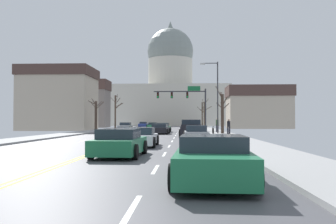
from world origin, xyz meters
name	(u,v)px	position (x,y,z in m)	size (l,w,h in m)	color
ground	(140,136)	(0.00, 0.00, 0.02)	(20.00, 180.00, 0.20)	#49494E
signal_gantry	(187,98)	(4.76, 17.82, 4.92)	(7.91, 0.41, 6.63)	#28282D
street_lamp_right	(215,91)	(7.95, 4.52, 4.89)	(2.05, 0.24, 8.10)	#333338
capitol_building	(170,91)	(0.00, 75.35, 10.76)	(35.33, 23.25, 32.89)	beige
sedan_near_00	(163,128)	(1.55, 12.83, 0.59)	(2.06, 4.59, 1.25)	#1E7247
sedan_near_01	(160,129)	(1.56, 6.08, 0.57)	(2.24, 4.59, 1.20)	black
pickup_truck_near_02	(191,129)	(5.10, -0.84, 0.75)	(2.35, 5.72, 1.67)	black
sedan_near_03	(196,134)	(5.34, -8.05, 0.57)	(2.01, 4.28, 1.22)	#9EA3A8
sedan_near_04	(140,137)	(1.72, -13.91, 0.56)	(2.09, 4.29, 1.17)	silver
sedan_near_05	(120,143)	(1.56, -20.03, 0.59)	(2.16, 4.27, 1.23)	#1E7247
sedan_near_06	(212,160)	(5.18, -26.40, 0.58)	(2.20, 4.68, 1.22)	#1E7247
sedan_oncoming_00	(125,127)	(-5.28, 22.16, 0.59)	(2.08, 4.66, 1.26)	#9EA3A8
sedan_oncoming_01	(153,126)	(-1.76, 33.08, 0.55)	(1.99, 4.27, 1.19)	#1E7247
sedan_oncoming_02	(143,125)	(-5.13, 46.33, 0.60)	(2.06, 4.22, 1.26)	navy
flank_building_00	(59,99)	(-15.91, 20.87, 5.12)	(11.25, 8.98, 10.13)	#B2A38E
flank_building_01	(85,104)	(-18.10, 43.52, 5.40)	(10.88, 6.51, 10.66)	slate
flank_building_02	(259,107)	(18.95, 34.55, 4.21)	(12.39, 7.48, 8.30)	#B2A38E
bare_tree_00	(205,114)	(8.52, 36.39, 2.89)	(2.28, 2.08, 5.84)	brown
bare_tree_01	(96,115)	(-8.12, 14.06, 2.37)	(2.33, 1.55, 4.58)	#423328
bare_tree_02	(202,114)	(8.76, 50.86, 3.23)	(2.25, 1.27, 5.90)	#4C3D2D
bare_tree_03	(116,110)	(-8.65, 31.15, 3.49)	(2.24, 1.89, 6.39)	#423328
bare_tree_04	(222,112)	(8.73, 4.53, 2.55)	(1.73, 2.81, 5.26)	#423328
pedestrian_00	(217,124)	(8.53, 8.70, 1.12)	(0.35, 0.34, 1.76)	#33333D
pedestrian_01	(229,126)	(9.06, 1.61, 1.03)	(0.35, 0.34, 1.61)	black
bicycle_parked	(213,131)	(7.57, 3.29, 0.49)	(0.12, 1.77, 0.85)	black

